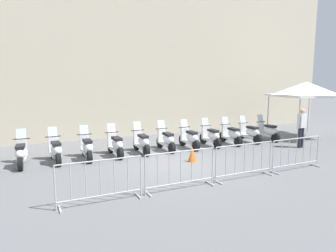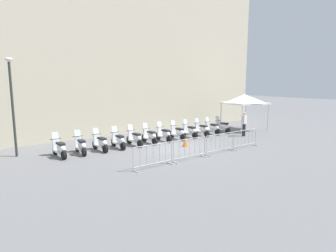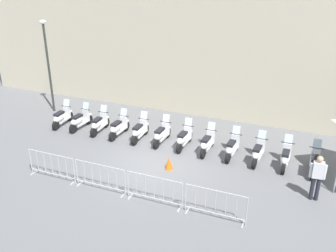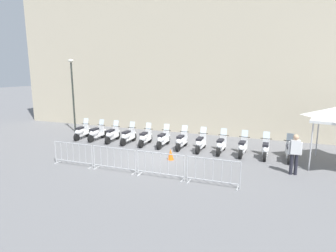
% 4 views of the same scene
% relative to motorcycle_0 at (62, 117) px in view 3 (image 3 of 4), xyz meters
% --- Properties ---
extents(ground_plane, '(120.00, 120.00, 0.00)m').
position_rel_motorcycle_0_xyz_m(ground_plane, '(6.33, -0.57, -0.45)').
color(ground_plane, slate).
extents(motorcycle_0, '(0.75, 1.69, 1.24)m').
position_rel_motorcycle_0_xyz_m(motorcycle_0, '(0.00, 0.00, 0.00)').
color(motorcycle_0, black).
rests_on(motorcycle_0, ground).
extents(motorcycle_1, '(0.62, 1.72, 1.24)m').
position_rel_motorcycle_0_xyz_m(motorcycle_1, '(1.07, 0.24, 0.00)').
color(motorcycle_1, black).
rests_on(motorcycle_1, ground).
extents(motorcycle_2, '(0.74, 1.70, 1.24)m').
position_rel_motorcycle_0_xyz_m(motorcycle_2, '(2.16, 0.48, 0.00)').
color(motorcycle_2, black).
rests_on(motorcycle_2, ground).
extents(motorcycle_3, '(0.66, 1.72, 1.24)m').
position_rel_motorcycle_0_xyz_m(motorcycle_3, '(3.24, 0.67, 0.00)').
color(motorcycle_3, black).
rests_on(motorcycle_3, ground).
extents(motorcycle_4, '(0.71, 1.71, 1.24)m').
position_rel_motorcycle_0_xyz_m(motorcycle_4, '(4.32, 0.92, 0.00)').
color(motorcycle_4, black).
rests_on(motorcycle_4, ground).
extents(motorcycle_5, '(0.66, 1.72, 1.24)m').
position_rel_motorcycle_0_xyz_m(motorcycle_5, '(5.39, 1.19, 0.00)').
color(motorcycle_5, black).
rests_on(motorcycle_5, ground).
extents(motorcycle_6, '(0.67, 1.72, 1.24)m').
position_rel_motorcycle_0_xyz_m(motorcycle_6, '(6.48, 1.41, 0.00)').
color(motorcycle_6, black).
rests_on(motorcycle_6, ground).
extents(motorcycle_7, '(0.66, 1.72, 1.24)m').
position_rel_motorcycle_0_xyz_m(motorcycle_7, '(7.57, 1.57, 0.00)').
color(motorcycle_7, black).
rests_on(motorcycle_7, ground).
extents(motorcycle_8, '(0.64, 1.72, 1.24)m').
position_rel_motorcycle_0_xyz_m(motorcycle_8, '(8.65, 1.80, 0.00)').
color(motorcycle_8, black).
rests_on(motorcycle_8, ground).
extents(motorcycle_9, '(0.63, 1.72, 1.24)m').
position_rel_motorcycle_0_xyz_m(motorcycle_9, '(9.74, 1.99, 0.00)').
color(motorcycle_9, black).
rests_on(motorcycle_9, ground).
extents(motorcycle_10, '(0.69, 1.71, 1.24)m').
position_rel_motorcycle_0_xyz_m(motorcycle_10, '(10.82, 2.23, 0.00)').
color(motorcycle_10, black).
rests_on(motorcycle_10, ground).
extents(motorcycle_11, '(0.68, 1.71, 1.24)m').
position_rel_motorcycle_0_xyz_m(motorcycle_11, '(11.91, 2.42, 0.00)').
color(motorcycle_11, black).
rests_on(motorcycle_11, ground).
extents(barrier_segment_0, '(2.04, 0.82, 1.07)m').
position_rel_motorcycle_0_xyz_m(barrier_segment_0, '(3.65, -3.64, 0.07)').
color(barrier_segment_0, '#B2B5B7').
rests_on(barrier_segment_0, ground).
extents(barrier_segment_1, '(2.04, 0.82, 1.07)m').
position_rel_motorcycle_0_xyz_m(barrier_segment_1, '(5.77, -3.20, 0.07)').
color(barrier_segment_1, '#B2B5B7').
rests_on(barrier_segment_1, ground).
extents(barrier_segment_2, '(2.04, 0.82, 1.07)m').
position_rel_motorcycle_0_xyz_m(barrier_segment_2, '(7.89, -2.76, 0.07)').
color(barrier_segment_2, '#B2B5B7').
rests_on(barrier_segment_2, ground).
extents(barrier_segment_3, '(2.04, 0.82, 1.07)m').
position_rel_motorcycle_0_xyz_m(barrier_segment_3, '(10.01, -2.31, 0.07)').
color(barrier_segment_3, '#B2B5B7').
rests_on(barrier_segment_3, ground).
extents(street_lamp, '(0.36, 0.36, 5.01)m').
position_rel_motorcycle_0_xyz_m(street_lamp, '(-2.02, 1.17, 2.63)').
color(street_lamp, '#2D332D').
rests_on(street_lamp, ground).
extents(officer_near_row_end, '(0.53, 0.32, 1.73)m').
position_rel_motorcycle_0_xyz_m(officer_near_row_end, '(12.41, 0.58, 0.53)').
color(officer_near_row_end, '#23232D').
rests_on(officer_near_row_end, ground).
extents(traffic_cone, '(0.32, 0.32, 0.55)m').
position_rel_motorcycle_0_xyz_m(traffic_cone, '(6.99, -0.53, -0.18)').
color(traffic_cone, orange).
rests_on(traffic_cone, ground).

